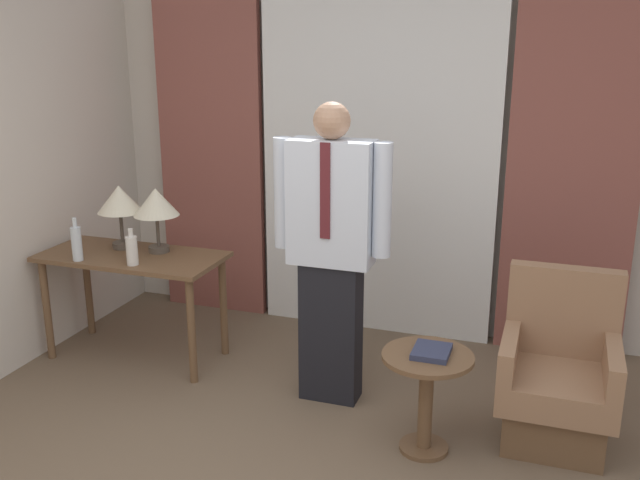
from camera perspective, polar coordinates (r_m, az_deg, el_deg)
name	(u,v)px	position (r m, az deg, el deg)	size (l,w,h in m)	color
wall_back	(382,144)	(5.12, 4.98, 7.64)	(10.00, 0.06, 2.70)	beige
curtain_sheer_center	(377,156)	(5.00, 4.60, 6.75)	(1.68, 0.06, 2.58)	white
curtain_drape_left	(211,146)	(5.46, -8.75, 7.42)	(0.83, 0.06, 2.58)	brown
curtain_drape_right	(573,166)	(4.85, 19.60, 5.57)	(0.83, 0.06, 2.58)	brown
desk	(133,270)	(4.84, -14.75, -2.33)	(1.20, 0.56, 0.72)	brown
table_lamp_left	(120,201)	(4.89, -15.75, 3.01)	(0.30, 0.30, 0.43)	#4C4238
table_lamp_right	(156,204)	(4.74, -12.98, 2.80)	(0.30, 0.30, 0.43)	#4C4238
bottle_near_edge	(132,250)	(4.57, -14.82, -0.77)	(0.07, 0.07, 0.23)	silver
bottle_by_lamp	(77,243)	(4.75, -18.89, -0.23)	(0.07, 0.07, 0.28)	silver
person	(331,245)	(4.04, 0.91, -0.43)	(0.69, 0.23, 1.76)	black
armchair	(557,382)	(4.06, 18.45, -10.74)	(0.59, 0.58, 0.91)	brown
side_table	(426,386)	(3.77, 8.51, -11.46)	(0.47, 0.47, 0.55)	brown
book	(432,351)	(3.69, 8.91, -8.80)	(0.18, 0.22, 0.03)	#2D334C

